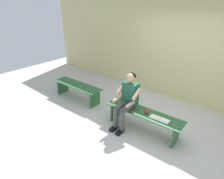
{
  "coord_description": "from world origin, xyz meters",
  "views": [
    {
      "loc": [
        -1.77,
        3.12,
        2.68
      ],
      "look_at": [
        0.78,
        0.15,
        0.81
      ],
      "focal_mm": 30.65,
      "sensor_mm": 36.0,
      "label": 1
    }
  ],
  "objects_px": {
    "bench_near": "(143,116)",
    "bench_far": "(77,88)",
    "apple": "(147,112)",
    "book_open": "(159,119)",
    "person_seated": "(127,98)"
  },
  "relations": [
    {
      "from": "bench_near",
      "to": "apple",
      "type": "xyz_separation_m",
      "value": [
        -0.08,
        0.02,
        0.15
      ]
    },
    {
      "from": "person_seated",
      "to": "book_open",
      "type": "xyz_separation_m",
      "value": [
        -0.78,
        -0.06,
        -0.23
      ]
    },
    {
      "from": "bench_near",
      "to": "bench_far",
      "type": "relative_size",
      "value": 1.1
    },
    {
      "from": "bench_near",
      "to": "person_seated",
      "type": "distance_m",
      "value": 0.53
    },
    {
      "from": "bench_near",
      "to": "bench_far",
      "type": "xyz_separation_m",
      "value": [
        2.22,
        0.0,
        -0.01
      ]
    },
    {
      "from": "bench_far",
      "to": "apple",
      "type": "height_order",
      "value": "apple"
    },
    {
      "from": "bench_near",
      "to": "book_open",
      "type": "distance_m",
      "value": 0.42
    },
    {
      "from": "bench_far",
      "to": "bench_near",
      "type": "bearing_deg",
      "value": 180.0
    },
    {
      "from": "bench_far",
      "to": "person_seated",
      "type": "relative_size",
      "value": 1.27
    },
    {
      "from": "person_seated",
      "to": "book_open",
      "type": "relative_size",
      "value": 3.02
    },
    {
      "from": "apple",
      "to": "book_open",
      "type": "relative_size",
      "value": 0.21
    },
    {
      "from": "bench_far",
      "to": "book_open",
      "type": "height_order",
      "value": "book_open"
    },
    {
      "from": "person_seated",
      "to": "apple",
      "type": "height_order",
      "value": "person_seated"
    },
    {
      "from": "apple",
      "to": "book_open",
      "type": "xyz_separation_m",
      "value": [
        -0.32,
        0.02,
        -0.03
      ]
    },
    {
      "from": "bench_far",
      "to": "book_open",
      "type": "xyz_separation_m",
      "value": [
        -2.62,
        0.04,
        0.13
      ]
    }
  ]
}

